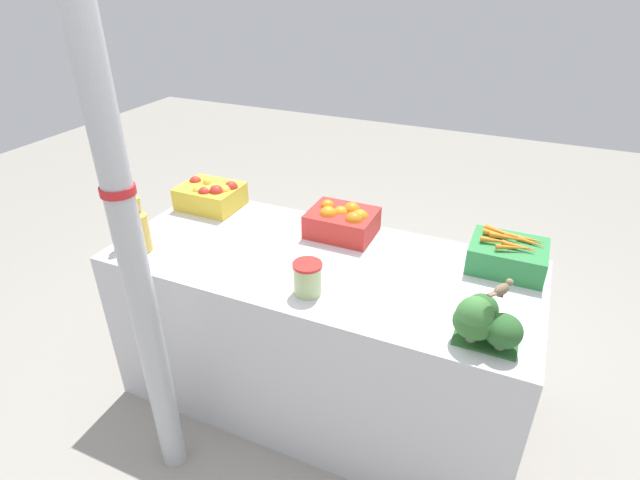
% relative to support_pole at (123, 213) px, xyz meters
% --- Properties ---
extents(ground_plane, '(10.00, 10.00, 0.00)m').
position_rel_support_pole_xyz_m(ground_plane, '(0.45, 0.63, -1.26)').
color(ground_plane, gray).
extents(market_table, '(1.92, 0.83, 0.84)m').
position_rel_support_pole_xyz_m(market_table, '(0.45, 0.63, -0.85)').
color(market_table, silver).
rests_on(market_table, ground_plane).
extents(support_pole, '(0.12, 0.12, 2.53)m').
position_rel_support_pole_xyz_m(support_pole, '(0.00, 0.00, 0.00)').
color(support_pole, '#B7BABF').
rests_on(support_pole, ground_plane).
extents(apple_crate, '(0.32, 0.26, 0.15)m').
position_rel_support_pole_xyz_m(apple_crate, '(-0.31, 0.89, -0.35)').
color(apple_crate, gold).
rests_on(apple_crate, market_table).
extents(orange_crate, '(0.32, 0.26, 0.16)m').
position_rel_support_pole_xyz_m(orange_crate, '(0.46, 0.90, -0.35)').
color(orange_crate, red).
rests_on(orange_crate, market_table).
extents(carrot_crate, '(0.32, 0.26, 0.15)m').
position_rel_support_pole_xyz_m(carrot_crate, '(1.22, 0.90, -0.36)').
color(carrot_crate, '#2D8442').
rests_on(carrot_crate, market_table).
extents(broccoli_pile, '(0.24, 0.22, 0.18)m').
position_rel_support_pole_xyz_m(broccoli_pile, '(1.19, 0.36, -0.34)').
color(broccoli_pile, '#2D602D').
rests_on(broccoli_pile, market_table).
extents(juice_bottle_ruby, '(0.07, 0.07, 0.26)m').
position_rel_support_pole_xyz_m(juice_bottle_ruby, '(-0.42, 0.38, -0.31)').
color(juice_bottle_ruby, '#B2333D').
rests_on(juice_bottle_ruby, market_table).
extents(juice_bottle_golden, '(0.07, 0.07, 0.27)m').
position_rel_support_pole_xyz_m(juice_bottle_golden, '(-0.33, 0.38, -0.32)').
color(juice_bottle_golden, gold).
rests_on(juice_bottle_golden, market_table).
extents(pickle_jar, '(0.12, 0.12, 0.14)m').
position_rel_support_pole_xyz_m(pickle_jar, '(0.51, 0.38, -0.36)').
color(pickle_jar, '#B2C684').
rests_on(pickle_jar, market_table).
extents(sparrow_bird, '(0.08, 0.12, 0.05)m').
position_rel_support_pole_xyz_m(sparrow_bird, '(1.23, 0.40, -0.22)').
color(sparrow_bird, '#4C3D2D').
rests_on(sparrow_bird, broccoli_pile).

